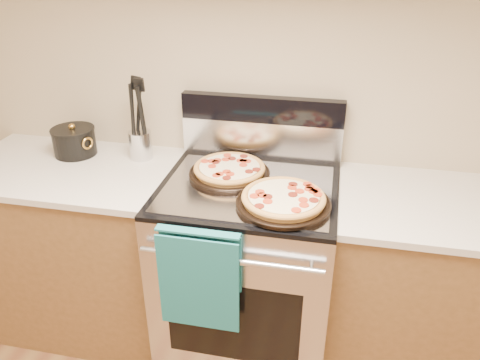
% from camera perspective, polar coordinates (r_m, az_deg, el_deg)
% --- Properties ---
extents(wall_back, '(4.00, 0.00, 4.00)m').
position_cam_1_polar(wall_back, '(2.18, 2.99, 13.69)').
color(wall_back, tan).
rests_on(wall_back, ground).
extents(range_body, '(0.76, 0.68, 0.90)m').
position_cam_1_polar(range_body, '(2.27, 0.99, -11.23)').
color(range_body, '#B7B7BC').
rests_on(range_body, ground).
extents(oven_window, '(0.56, 0.01, 0.40)m').
position_cam_1_polar(oven_window, '(2.02, -0.89, -17.05)').
color(oven_window, black).
rests_on(oven_window, range_body).
extents(cooktop, '(0.76, 0.68, 0.02)m').
position_cam_1_polar(cooktop, '(2.01, 1.10, -0.94)').
color(cooktop, black).
rests_on(cooktop, range_body).
extents(backsplash_lower, '(0.76, 0.06, 0.18)m').
position_cam_1_polar(backsplash_lower, '(2.24, 2.62, 5.00)').
color(backsplash_lower, silver).
rests_on(backsplash_lower, cooktop).
extents(backsplash_upper, '(0.76, 0.06, 0.12)m').
position_cam_1_polar(backsplash_upper, '(2.19, 2.70, 8.62)').
color(backsplash_upper, black).
rests_on(backsplash_upper, backsplash_lower).
extents(oven_handle, '(0.70, 0.03, 0.03)m').
position_cam_1_polar(oven_handle, '(1.76, -1.26, -9.79)').
color(oven_handle, silver).
rests_on(oven_handle, range_body).
extents(dish_towel, '(0.32, 0.05, 0.42)m').
position_cam_1_polar(dish_towel, '(1.85, -4.94, -11.77)').
color(dish_towel, navy).
rests_on(dish_towel, oven_handle).
extents(foil_sheet, '(0.70, 0.55, 0.01)m').
position_cam_1_polar(foil_sheet, '(1.98, 0.94, -1.01)').
color(foil_sheet, gray).
rests_on(foil_sheet, cooktop).
extents(cabinet_left, '(1.00, 0.62, 0.88)m').
position_cam_1_polar(cabinet_left, '(2.57, -18.70, -7.91)').
color(cabinet_left, brown).
rests_on(cabinet_left, ground).
extents(countertop_left, '(1.02, 0.64, 0.03)m').
position_cam_1_polar(countertop_left, '(2.35, -20.34, 1.22)').
color(countertop_left, '#BDB6AA').
rests_on(countertop_left, cabinet_left).
extents(cabinet_right, '(1.00, 0.62, 0.88)m').
position_cam_1_polar(cabinet_right, '(2.34, 23.41, -12.84)').
color(cabinet_right, brown).
rests_on(cabinet_right, ground).
extents(countertop_right, '(1.02, 0.64, 0.03)m').
position_cam_1_polar(countertop_right, '(2.09, 25.69, -3.17)').
color(countertop_right, '#BDB6AA').
rests_on(countertop_right, cabinet_right).
extents(pepperoni_pizza_back, '(0.46, 0.46, 0.05)m').
position_cam_1_polar(pepperoni_pizza_back, '(2.07, -1.29, 1.20)').
color(pepperoni_pizza_back, '#BA7939').
rests_on(pepperoni_pizza_back, foil_sheet).
extents(pepperoni_pizza_front, '(0.43, 0.43, 0.05)m').
position_cam_1_polar(pepperoni_pizza_front, '(1.84, 5.32, -2.43)').
color(pepperoni_pizza_front, '#BA7939').
rests_on(pepperoni_pizza_front, foil_sheet).
extents(utensil_crock, '(0.14, 0.14, 0.14)m').
position_cam_1_polar(utensil_crock, '(2.31, -12.02, 4.22)').
color(utensil_crock, silver).
rests_on(utensil_crock, countertop_left).
extents(saucepan, '(0.27, 0.27, 0.12)m').
position_cam_1_polar(saucepan, '(2.44, -19.52, 4.34)').
color(saucepan, black).
rests_on(saucepan, countertop_left).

